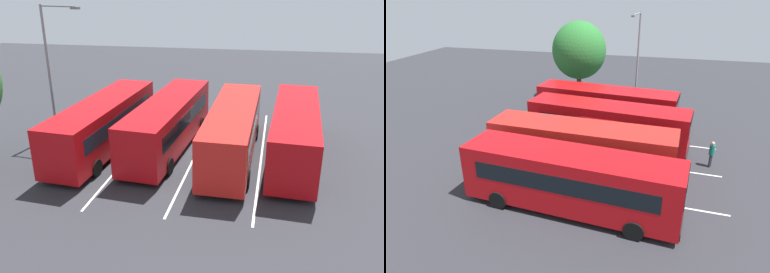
# 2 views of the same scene
# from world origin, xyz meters

# --- Properties ---
(ground_plane) EXTENTS (71.61, 71.61, 0.00)m
(ground_plane) POSITION_xyz_m (0.00, 0.00, 0.00)
(ground_plane) COLOR #2B2B30
(bus_far_left) EXTENTS (10.68, 3.35, 3.02)m
(bus_far_left) POSITION_xyz_m (-0.07, -5.57, 1.67)
(bus_far_left) COLOR #B70C11
(bus_far_left) RESTS_ON ground
(bus_center_left) EXTENTS (10.61, 2.95, 3.02)m
(bus_center_left) POSITION_xyz_m (-0.46, -2.10, 1.67)
(bus_center_left) COLOR red
(bus_center_left) RESTS_ON ground
(bus_center_right) EXTENTS (10.71, 3.57, 3.02)m
(bus_center_right) POSITION_xyz_m (0.28, 1.81, 1.67)
(bus_center_right) COLOR #B70C11
(bus_center_right) RESTS_ON ground
(bus_far_right) EXTENTS (10.70, 3.50, 3.02)m
(bus_far_right) POSITION_xyz_m (-0.52, 5.56, 1.67)
(bus_far_right) COLOR #B70C11
(bus_far_right) RESTS_ON ground
(pedestrian) EXTENTS (0.43, 0.43, 1.66)m
(pedestrian) POSITION_xyz_m (6.81, 0.80, 0.97)
(pedestrian) COLOR #232833
(pedestrian) RESTS_ON ground
(street_lamp) EXTENTS (0.51, 2.67, 8.27)m
(street_lamp) POSITION_xyz_m (1.19, 9.34, 4.75)
(street_lamp) COLOR gray
(street_lamp) RESTS_ON ground
(lane_stripe_outer_left) EXTENTS (14.87, 0.76, 0.01)m
(lane_stripe_outer_left) POSITION_xyz_m (0.00, -3.81, 0.00)
(lane_stripe_outer_left) COLOR silver
(lane_stripe_outer_left) RESTS_ON ground
(lane_stripe_inner_left) EXTENTS (14.87, 0.76, 0.01)m
(lane_stripe_inner_left) POSITION_xyz_m (0.00, 0.00, 0.00)
(lane_stripe_inner_left) COLOR silver
(lane_stripe_inner_left) RESTS_ON ground
(lane_stripe_inner_right) EXTENTS (14.87, 0.76, 0.01)m
(lane_stripe_inner_right) POSITION_xyz_m (0.00, 3.81, 0.00)
(lane_stripe_inner_right) COLOR silver
(lane_stripe_inner_right) RESTS_ON ground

